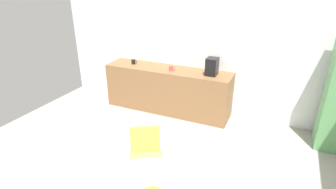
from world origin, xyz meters
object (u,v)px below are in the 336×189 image
Objects in this scene: mug_white at (171,68)px; mug_red at (214,71)px; mug_green at (134,62)px; chair_yellow at (146,151)px; coffee_maker at (212,66)px.

mug_white is 0.81m from mug_red.
mug_green is 1.00× the size of mug_red.
mug_white and mug_red have the same top height.
mug_green and mug_red have the same top height.
chair_yellow is 2.59× the size of coffee_maker.
mug_green reaches higher than chair_yellow.
mug_green is at bearing -179.93° from coffee_maker.
mug_white is at bearing 104.85° from chair_yellow.
chair_yellow is 6.43× the size of mug_green.
mug_white is at bearing -4.93° from mug_green.
mug_green is at bearing 123.97° from chair_yellow.
mug_red is (1.68, 0.07, 0.00)m from mug_green.
mug_white is 0.89m from mug_green.
mug_red is 0.13m from coffee_maker.
coffee_maker is at bearing 83.69° from chair_yellow.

